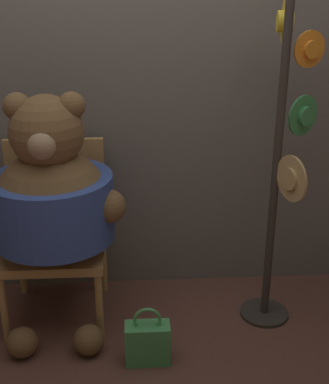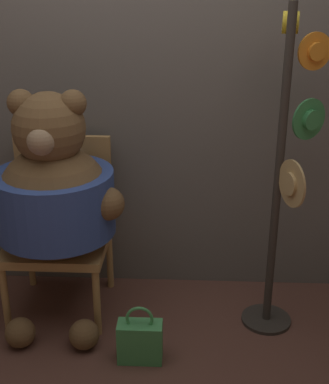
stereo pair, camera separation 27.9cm
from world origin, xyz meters
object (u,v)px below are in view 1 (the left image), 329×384
Objects in this scene: chair at (55,227)px; hat_display_rack at (283,162)px; teddy_bear at (52,200)px; handbag_on_ground at (148,342)px.

hat_display_rack is (1.23, -0.16, 0.42)m from chair.
hat_display_rack is (1.21, 0.03, 0.17)m from teddy_bear.
teddy_bear is 0.76× the size of hat_display_rack.
chair is 0.84m from handbag_on_ground.
hat_display_rack reaches higher than handbag_on_ground.
handbag_on_ground is (0.50, -0.54, -0.40)m from chair.
hat_display_rack is 5.42× the size of handbag_on_ground.
handbag_on_ground is (-0.73, -0.38, -0.82)m from hat_display_rack.
chair is at bearing 132.87° from handbag_on_ground.
hat_display_rack reaches higher than teddy_bear.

